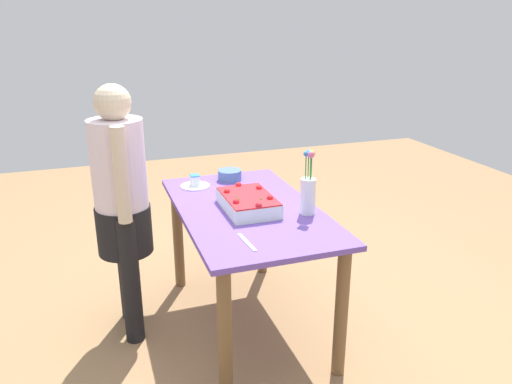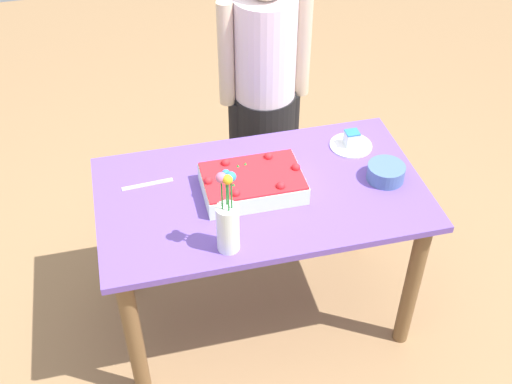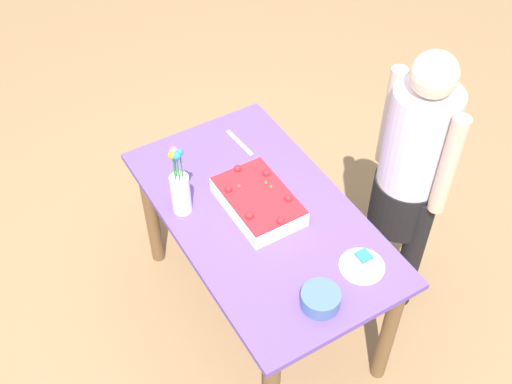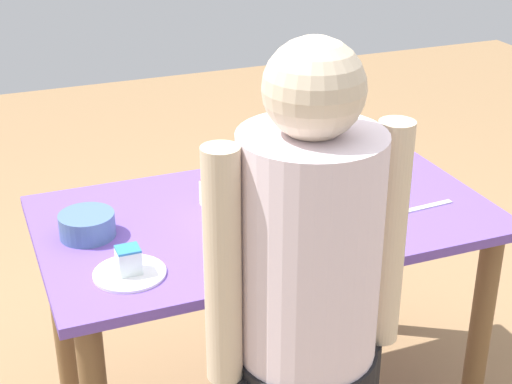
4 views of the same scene
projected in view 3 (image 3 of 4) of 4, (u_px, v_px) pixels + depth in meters
name	position (u px, v px, depth m)	size (l,w,h in m)	color
ground_plane	(260.00, 310.00, 3.41)	(8.00, 8.00, 0.00)	#9A744D
dining_table	(261.00, 233.00, 2.95)	(1.36, 0.77, 0.78)	#694AA9
sheet_cake	(258.00, 201.00, 2.84)	(0.41, 0.27, 0.11)	white
serving_plate_with_slice	(362.00, 264.00, 2.63)	(0.19, 0.19, 0.08)	white
cake_knife	(239.00, 143.00, 3.17)	(0.22, 0.02, 0.00)	silver
flower_vase	(180.00, 189.00, 2.77)	(0.09, 0.09, 0.36)	white
fruit_bowl	(320.00, 299.00, 2.50)	(0.16, 0.16, 0.07)	#4B6B99
person_standing	(411.00, 171.00, 2.93)	(0.45, 0.31, 1.49)	black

